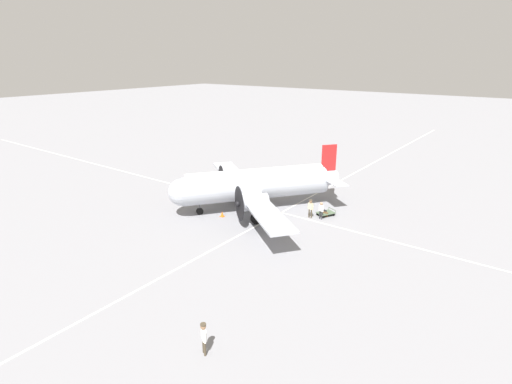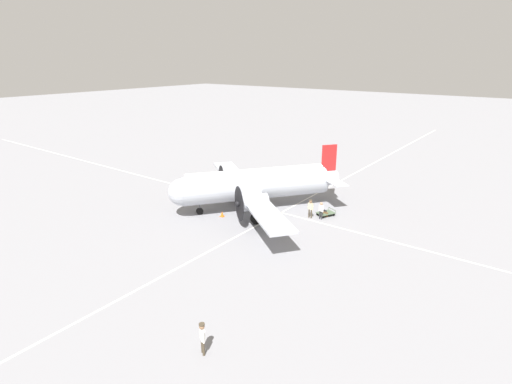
{
  "view_description": "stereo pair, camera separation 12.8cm",
  "coord_description": "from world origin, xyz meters",
  "px_view_note": "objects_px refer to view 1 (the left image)",
  "views": [
    {
      "loc": [
        22.45,
        -30.29,
        14.45
      ],
      "look_at": [
        0.0,
        0.0,
        1.78
      ],
      "focal_mm": 28.0,
      "sensor_mm": 36.0,
      "label": 1
    },
    {
      "loc": [
        22.55,
        -30.22,
        14.45
      ],
      "look_at": [
        0.0,
        0.0,
        1.78
      ],
      "focal_mm": 28.0,
      "sensor_mm": 36.0,
      "label": 2
    }
  ],
  "objects_px": {
    "passenger_boarding": "(311,207)",
    "traffic_cone": "(222,214)",
    "crew_foreground": "(204,335)",
    "ramp_agent": "(321,209)",
    "airliner_main": "(251,184)",
    "suitcase_upright_spare": "(324,213)",
    "baggage_cart": "(326,213)",
    "suitcase_near_door": "(325,214)"
  },
  "relations": [
    {
      "from": "passenger_boarding",
      "to": "traffic_cone",
      "type": "distance_m",
      "value": 8.47
    },
    {
      "from": "crew_foreground",
      "to": "ramp_agent",
      "type": "bearing_deg",
      "value": 131.99
    },
    {
      "from": "airliner_main",
      "to": "suitcase_upright_spare",
      "type": "xyz_separation_m",
      "value": [
        6.68,
        2.84,
        -2.34
      ]
    },
    {
      "from": "airliner_main",
      "to": "traffic_cone",
      "type": "xyz_separation_m",
      "value": [
        -1.08,
        -3.25,
        -2.37
      ]
    },
    {
      "from": "crew_foreground",
      "to": "ramp_agent",
      "type": "height_order",
      "value": "crew_foreground"
    },
    {
      "from": "passenger_boarding",
      "to": "baggage_cart",
      "type": "distance_m",
      "value": 1.88
    },
    {
      "from": "ramp_agent",
      "to": "suitcase_near_door",
      "type": "distance_m",
      "value": 1.18
    },
    {
      "from": "airliner_main",
      "to": "suitcase_near_door",
      "type": "distance_m",
      "value": 7.77
    },
    {
      "from": "airliner_main",
      "to": "suitcase_near_door",
      "type": "xyz_separation_m",
      "value": [
        6.89,
        2.69,
        -2.4
      ]
    },
    {
      "from": "suitcase_near_door",
      "to": "airliner_main",
      "type": "bearing_deg",
      "value": -158.69
    },
    {
      "from": "baggage_cart",
      "to": "traffic_cone",
      "type": "height_order",
      "value": "baggage_cart"
    },
    {
      "from": "suitcase_upright_spare",
      "to": "ramp_agent",
      "type": "bearing_deg",
      "value": -81.77
    },
    {
      "from": "suitcase_upright_spare",
      "to": "traffic_cone",
      "type": "relative_size",
      "value": 1.12
    },
    {
      "from": "traffic_cone",
      "to": "passenger_boarding",
      "type": "bearing_deg",
      "value": 34.48
    },
    {
      "from": "ramp_agent",
      "to": "traffic_cone",
      "type": "relative_size",
      "value": 3.16
    },
    {
      "from": "airliner_main",
      "to": "ramp_agent",
      "type": "relative_size",
      "value": 11.33
    },
    {
      "from": "suitcase_upright_spare",
      "to": "baggage_cart",
      "type": "xyz_separation_m",
      "value": [
        0.14,
        0.06,
        -0.01
      ]
    },
    {
      "from": "passenger_boarding",
      "to": "baggage_cart",
      "type": "bearing_deg",
      "value": -120.37
    },
    {
      "from": "suitcase_near_door",
      "to": "passenger_boarding",
      "type": "bearing_deg",
      "value": -131.24
    },
    {
      "from": "crew_foreground",
      "to": "airliner_main",
      "type": "bearing_deg",
      "value": 151.72
    },
    {
      "from": "suitcase_upright_spare",
      "to": "baggage_cart",
      "type": "relative_size",
      "value": 0.31
    },
    {
      "from": "crew_foreground",
      "to": "traffic_cone",
      "type": "xyz_separation_m",
      "value": [
        -11.67,
        14.74,
        -0.9
      ]
    },
    {
      "from": "ramp_agent",
      "to": "baggage_cart",
      "type": "bearing_deg",
      "value": -74.1
    },
    {
      "from": "baggage_cart",
      "to": "suitcase_upright_spare",
      "type": "bearing_deg",
      "value": -42.22
    },
    {
      "from": "suitcase_upright_spare",
      "to": "traffic_cone",
      "type": "bearing_deg",
      "value": -141.86
    },
    {
      "from": "suitcase_upright_spare",
      "to": "baggage_cart",
      "type": "distance_m",
      "value": 0.15
    },
    {
      "from": "airliner_main",
      "to": "suitcase_upright_spare",
      "type": "relative_size",
      "value": 32.09
    },
    {
      "from": "suitcase_near_door",
      "to": "ramp_agent",
      "type": "bearing_deg",
      "value": -94.38
    },
    {
      "from": "airliner_main",
      "to": "passenger_boarding",
      "type": "xyz_separation_m",
      "value": [
        5.86,
        1.52,
        -1.49
      ]
    },
    {
      "from": "traffic_cone",
      "to": "baggage_cart",
      "type": "bearing_deg",
      "value": 37.91
    },
    {
      "from": "suitcase_near_door",
      "to": "traffic_cone",
      "type": "xyz_separation_m",
      "value": [
        -7.97,
        -5.94,
        0.02
      ]
    },
    {
      "from": "crew_foreground",
      "to": "suitcase_near_door",
      "type": "xyz_separation_m",
      "value": [
        -3.7,
        20.68,
        -0.92
      ]
    },
    {
      "from": "passenger_boarding",
      "to": "traffic_cone",
      "type": "height_order",
      "value": "passenger_boarding"
    },
    {
      "from": "crew_foreground",
      "to": "suitcase_upright_spare",
      "type": "xyz_separation_m",
      "value": [
        -3.91,
        20.83,
        -0.87
      ]
    },
    {
      "from": "airliner_main",
      "to": "traffic_cone",
      "type": "relative_size",
      "value": 35.84
    },
    {
      "from": "passenger_boarding",
      "to": "suitcase_upright_spare",
      "type": "relative_size",
      "value": 3.04
    },
    {
      "from": "ramp_agent",
      "to": "suitcase_near_door",
      "type": "relative_size",
      "value": 3.45
    },
    {
      "from": "airliner_main",
      "to": "ramp_agent",
      "type": "xyz_separation_m",
      "value": [
        6.82,
        1.83,
        -1.59
      ]
    },
    {
      "from": "baggage_cart",
      "to": "traffic_cone",
      "type": "relative_size",
      "value": 3.64
    },
    {
      "from": "crew_foreground",
      "to": "traffic_cone",
      "type": "height_order",
      "value": "crew_foreground"
    },
    {
      "from": "suitcase_upright_spare",
      "to": "traffic_cone",
      "type": "height_order",
      "value": "suitcase_upright_spare"
    },
    {
      "from": "ramp_agent",
      "to": "traffic_cone",
      "type": "xyz_separation_m",
      "value": [
        -7.9,
        -5.08,
        -0.78
      ]
    }
  ]
}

